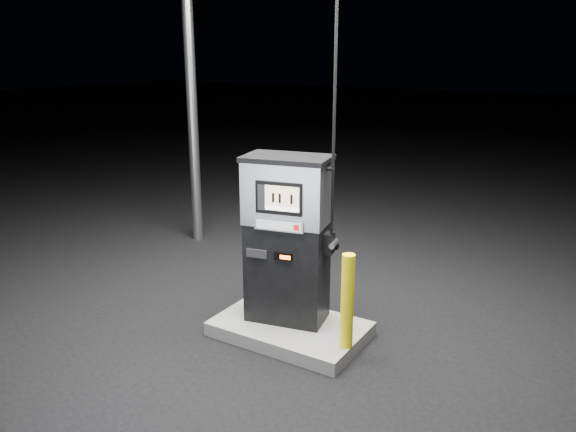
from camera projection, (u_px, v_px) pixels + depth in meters
The scene contains 5 objects.
ground at pixel (290, 335), 6.14m from camera, with size 80.00×80.00×0.00m, color black.
pump_island at pixel (290, 329), 6.12m from camera, with size 1.60×1.00×0.15m, color slate.
fuel_dispenser at pixel (288, 238), 5.96m from camera, with size 1.04×0.71×3.76m.
bollard_left at pixel (251, 269), 6.40m from camera, with size 0.12×0.12×0.90m, color yellow.
bollard_right at pixel (347, 301), 5.48m from camera, with size 0.13×0.13×0.98m, color yellow.
Camera 1 is at (2.87, -4.72, 2.99)m, focal length 35.00 mm.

